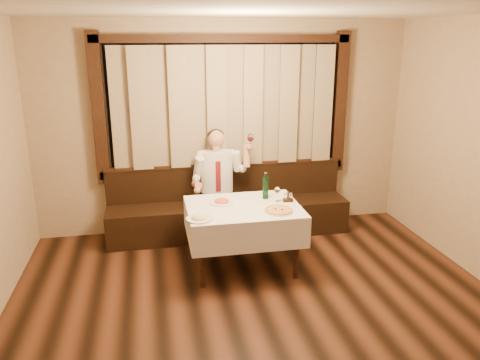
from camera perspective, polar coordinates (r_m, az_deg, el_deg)
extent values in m
cube|color=silver|center=(3.28, 6.84, 20.91)|extent=(5.00, 6.00, 0.01)
cube|color=tan|center=(6.31, -1.93, 6.36)|extent=(5.00, 0.01, 2.80)
cube|color=black|center=(6.25, -1.93, 9.03)|extent=(3.00, 0.02, 1.60)
cube|color=orange|center=(6.21, -8.30, 6.02)|extent=(0.50, 0.01, 0.40)
cube|color=black|center=(6.38, -1.80, 1.41)|extent=(3.30, 0.12, 0.10)
cube|color=black|center=(6.14, -1.95, 16.85)|extent=(3.30, 0.12, 0.10)
cube|color=black|center=(6.16, -16.88, 8.20)|extent=(0.16, 0.12, 1.90)
cube|color=black|center=(6.65, 12.05, 9.17)|extent=(0.16, 0.12, 1.90)
cube|color=#857255|center=(6.15, -1.78, 8.91)|extent=(2.90, 0.08, 1.55)
cube|color=black|center=(6.34, -1.36, -4.67)|extent=(3.20, 0.60, 0.45)
cube|color=black|center=(6.41, -1.75, -0.15)|extent=(3.20, 0.12, 0.45)
cube|color=black|center=(6.34, -1.77, 1.97)|extent=(3.20, 0.14, 0.04)
cylinder|color=black|center=(5.00, -4.66, -9.33)|extent=(0.06, 0.06, 0.71)
cylinder|color=black|center=(5.20, 6.92, -8.31)|extent=(0.06, 0.06, 0.71)
cylinder|color=black|center=(5.67, -5.53, -6.04)|extent=(0.06, 0.06, 0.71)
cylinder|color=black|center=(5.85, 4.71, -5.28)|extent=(0.06, 0.06, 0.71)
cube|color=black|center=(5.26, 0.42, -3.44)|extent=(1.20, 0.90, 0.04)
cube|color=white|center=(5.25, 0.42, -3.21)|extent=(1.26, 0.96, 0.01)
cube|color=white|center=(4.88, 1.55, -7.05)|extent=(1.26, 0.01, 0.35)
cube|color=white|center=(5.75, -0.54, -3.21)|extent=(1.26, 0.01, 0.35)
cube|color=white|center=(5.23, -6.39, -5.44)|extent=(0.01, 0.96, 0.35)
cube|color=white|center=(5.47, 6.92, -4.46)|extent=(0.01, 0.96, 0.35)
cylinder|color=white|center=(5.10, 4.73, -3.78)|extent=(0.32, 0.32, 0.01)
cylinder|color=#C9631E|center=(5.10, 4.73, -3.68)|extent=(0.29, 0.29, 0.01)
torus|color=#BA9347|center=(5.10, 4.73, -3.64)|extent=(0.30, 0.30, 0.02)
sphere|color=black|center=(5.11, 4.37, -3.53)|extent=(0.02, 0.02, 0.02)
sphere|color=black|center=(5.10, 5.17, -3.59)|extent=(0.02, 0.02, 0.02)
cylinder|color=white|center=(5.34, -2.23, -2.75)|extent=(0.27, 0.27, 0.02)
ellipsoid|color=#B5461D|center=(5.32, -2.23, -2.28)|extent=(0.17, 0.17, 0.08)
cylinder|color=white|center=(4.88, -4.97, -4.73)|extent=(0.28, 0.28, 0.02)
ellipsoid|color=#CDBF84|center=(4.87, -4.98, -4.21)|extent=(0.17, 0.17, 0.08)
cylinder|color=#0D3E1C|center=(5.45, 3.13, -0.99)|extent=(0.07, 0.07, 0.26)
cylinder|color=#0D3E1C|center=(5.41, 3.16, 0.51)|extent=(0.03, 0.03, 0.06)
cylinder|color=silver|center=(5.40, 3.16, 0.86)|extent=(0.03, 0.03, 0.01)
cylinder|color=white|center=(5.41, 4.53, -2.59)|extent=(0.06, 0.06, 0.01)
cylinder|color=white|center=(5.39, 4.55, -2.10)|extent=(0.01, 0.01, 0.09)
ellipsoid|color=white|center=(5.36, 4.57, -1.22)|extent=(0.07, 0.07, 0.08)
cube|color=black|center=(5.40, 5.86, -2.45)|extent=(0.12, 0.07, 0.04)
cube|color=black|center=(5.38, 5.87, -1.84)|extent=(0.02, 0.06, 0.08)
cylinder|color=white|center=(5.38, 5.53, -2.04)|extent=(0.03, 0.03, 0.07)
cylinder|color=silver|center=(5.37, 5.54, -1.66)|extent=(0.03, 0.03, 0.01)
cylinder|color=white|center=(5.40, 6.21, -2.02)|extent=(0.03, 0.03, 0.07)
cylinder|color=silver|center=(5.38, 6.22, -1.64)|extent=(0.03, 0.03, 0.01)
cube|color=black|center=(6.10, -2.60, -2.51)|extent=(0.40, 0.45, 0.16)
cube|color=black|center=(5.99, -3.30, -6.03)|extent=(0.11, 0.12, 0.45)
cube|color=black|center=(6.02, -1.20, -5.88)|extent=(0.11, 0.12, 0.45)
ellipsoid|color=white|center=(6.13, -2.86, 1.06)|extent=(0.42, 0.26, 0.54)
cube|color=maroon|center=(6.01, -2.67, 0.43)|extent=(0.07, 0.01, 0.40)
cylinder|color=tan|center=(6.05, -2.90, 3.90)|extent=(0.10, 0.10, 0.08)
sphere|color=tan|center=(6.03, -2.92, 5.12)|extent=(0.21, 0.21, 0.21)
ellipsoid|color=black|center=(6.05, -2.97, 5.46)|extent=(0.22, 0.22, 0.16)
sphere|color=white|center=(6.05, -4.78, 2.98)|extent=(0.13, 0.13, 0.13)
sphere|color=white|center=(6.11, -1.01, 3.16)|extent=(0.13, 0.13, 0.13)
sphere|color=tan|center=(5.74, -5.23, -1.28)|extent=(0.08, 0.08, 0.08)
sphere|color=tan|center=(5.95, 1.19, 4.09)|extent=(0.10, 0.10, 0.10)
cylinder|color=white|center=(5.91, 1.25, 4.40)|extent=(0.01, 0.01, 0.11)
ellipsoid|color=white|center=(5.89, 1.26, 5.22)|extent=(0.08, 0.08, 0.10)
ellipsoid|color=#4C070F|center=(5.90, 1.25, 5.02)|extent=(0.07, 0.07, 0.06)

